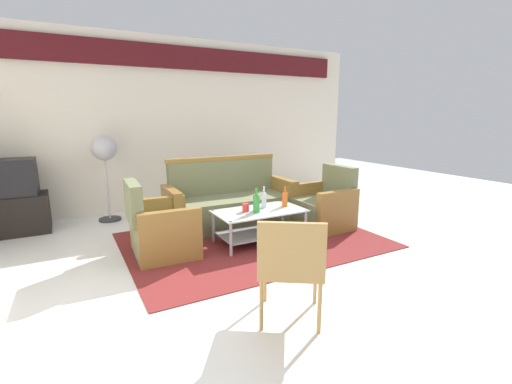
% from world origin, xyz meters
% --- Properties ---
extents(ground_plane, '(14.00, 14.00, 0.00)m').
position_xyz_m(ground_plane, '(0.00, 0.00, 0.00)').
color(ground_plane, white).
extents(wall_back, '(6.52, 0.19, 2.80)m').
position_xyz_m(wall_back, '(0.00, 3.05, 1.48)').
color(wall_back, silver).
rests_on(wall_back, ground).
extents(rug, '(3.08, 2.23, 0.01)m').
position_xyz_m(rug, '(0.03, 0.78, 0.01)').
color(rug, maroon).
rests_on(rug, ground).
extents(couch, '(1.82, 0.78, 0.96)m').
position_xyz_m(couch, '(0.04, 1.50, 0.32)').
color(couch, '#6B704C').
rests_on(couch, rug).
extents(armchair_left, '(0.73, 0.79, 0.85)m').
position_xyz_m(armchair_left, '(-1.10, 0.88, 0.29)').
color(armchair_left, '#6B704C').
rests_on(armchair_left, rug).
extents(armchair_right, '(0.72, 0.78, 0.85)m').
position_xyz_m(armchair_right, '(1.16, 0.79, 0.29)').
color(armchair_right, '#6B704C').
rests_on(armchair_right, rug).
extents(coffee_table, '(1.10, 0.60, 0.40)m').
position_xyz_m(coffee_table, '(0.07, 0.69, 0.27)').
color(coffee_table, silver).
rests_on(coffee_table, rug).
extents(bottle_orange, '(0.07, 0.07, 0.26)m').
position_xyz_m(bottle_orange, '(0.45, 0.71, 0.51)').
color(bottle_orange, '#D85919').
rests_on(bottle_orange, coffee_table).
extents(bottle_clear, '(0.06, 0.06, 0.28)m').
position_xyz_m(bottle_clear, '(0.18, 0.78, 0.51)').
color(bottle_clear, silver).
rests_on(bottle_clear, coffee_table).
extents(bottle_green, '(0.08, 0.08, 0.30)m').
position_xyz_m(bottle_green, '(-0.01, 0.63, 0.52)').
color(bottle_green, '#2D8C38').
rests_on(bottle_green, coffee_table).
extents(cup, '(0.08, 0.08, 0.10)m').
position_xyz_m(cup, '(-0.10, 0.73, 0.46)').
color(cup, red).
rests_on(cup, coffee_table).
extents(tv_stand, '(0.80, 0.50, 0.52)m').
position_xyz_m(tv_stand, '(-2.62, 2.55, 0.26)').
color(tv_stand, black).
rests_on(tv_stand, ground).
extents(television, '(0.61, 0.47, 0.48)m').
position_xyz_m(television, '(-2.62, 2.55, 0.76)').
color(television, black).
rests_on(television, tv_stand).
extents(pedestal_fan, '(0.36, 0.36, 1.27)m').
position_xyz_m(pedestal_fan, '(-1.45, 2.60, 1.01)').
color(pedestal_fan, '#2D2D33').
rests_on(pedestal_fan, ground).
extents(wicker_chair, '(0.67, 0.67, 0.84)m').
position_xyz_m(wicker_chair, '(-0.59, -0.96, 0.49)').
color(wicker_chair, '#AD844C').
rests_on(wicker_chair, ground).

